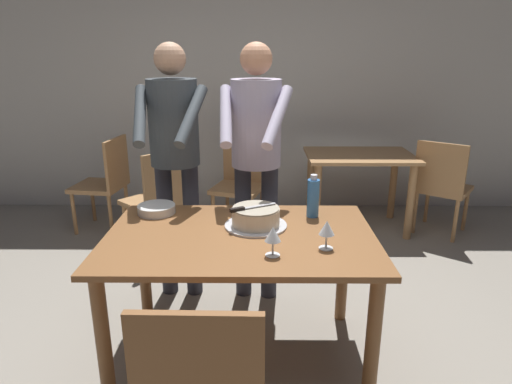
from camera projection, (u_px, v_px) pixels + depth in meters
name	position (u px, v px, depth m)	size (l,w,h in m)	color
ground_plane	(242.00, 355.00, 2.55)	(14.00, 14.00, 0.00)	gray
back_wall	(250.00, 83.00, 4.67)	(10.00, 0.12, 2.70)	beige
main_dining_table	(240.00, 254.00, 2.35)	(1.41, 0.92, 0.75)	brown
cake_on_platter	(256.00, 218.00, 2.41)	(0.34, 0.34, 0.11)	silver
cake_knife	(244.00, 208.00, 2.36)	(0.25, 0.14, 0.02)	silver
plate_stack	(157.00, 209.00, 2.62)	(0.22, 0.22, 0.05)	white
wine_glass_near	(327.00, 229.00, 2.12)	(0.08, 0.08, 0.14)	silver
wine_glass_far	(273.00, 235.00, 2.05)	(0.08, 0.08, 0.14)	silver
water_bottle	(313.00, 197.00, 2.54)	(0.07, 0.07, 0.25)	#387AC6
person_cutting_cake	(256.00, 147.00, 2.86)	(0.46, 0.57, 1.72)	#2D2D38
person_standing_beside	(174.00, 146.00, 2.89)	(0.47, 0.56, 1.72)	#2D2D38
background_table	(359.00, 171.00, 4.23)	(1.00, 0.70, 0.74)	tan
background_chair_0	(106.00, 180.00, 4.22)	(0.50, 0.50, 0.90)	tan
background_chair_1	(241.00, 180.00, 4.23)	(0.55, 0.55, 0.90)	tan
background_chair_2	(442.00, 184.00, 4.09)	(0.62, 0.62, 0.90)	tan
background_chair_3	(159.00, 197.00, 3.74)	(0.62, 0.62, 0.90)	tan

